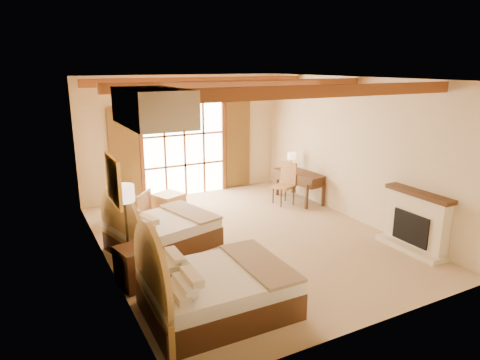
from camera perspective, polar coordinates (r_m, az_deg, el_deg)
floor at (r=8.90m, az=0.74°, el=-7.67°), size 7.00×7.00×0.00m
wall_back at (r=11.55m, az=-7.56°, el=5.80°), size 5.50×0.00×5.50m
wall_left at (r=7.54m, az=-17.94°, el=0.16°), size 0.00×7.00×7.00m
wall_right at (r=9.99m, az=14.82°, el=3.96°), size 0.00×7.00×7.00m
ceiling at (r=8.21m, az=0.82°, el=13.39°), size 7.00×7.00×0.00m
ceiling_beams at (r=8.21m, az=0.82°, el=12.55°), size 5.39×4.60×0.18m
french_doors at (r=11.56m, az=-7.39°, el=4.05°), size 3.95×0.08×2.60m
fireplace at (r=8.84m, az=22.33°, el=-5.47°), size 0.46×1.40×1.16m
painting at (r=6.79m, az=-16.52°, el=-0.02°), size 0.06×0.95×0.75m
canopy_valance at (r=5.45m, az=-11.62°, el=9.54°), size 0.70×1.40×0.45m
bed_near at (r=6.23m, az=-4.19°, el=-14.24°), size 2.03×1.58×1.33m
bed_far at (r=8.43m, az=-11.06°, el=-6.57°), size 2.20×1.83×1.23m
nightstand at (r=7.17m, az=-13.62°, el=-11.12°), size 0.66×0.66×0.66m
floor_lamp at (r=7.21m, az=-15.15°, el=-2.46°), size 0.33×0.33×1.57m
armchair at (r=10.14m, az=-14.39°, el=-3.20°), size 1.04×1.04×0.68m
ottoman at (r=10.50m, az=-9.49°, el=-2.98°), size 0.79×0.79×0.44m
desk at (r=11.24m, az=7.96°, el=-0.70°), size 0.85×1.51×0.77m
desk_chair at (r=10.93m, az=5.92°, el=-1.53°), size 0.61×0.60×1.06m
desk_lamp at (r=11.40m, az=6.91°, el=3.13°), size 0.22×0.22×0.44m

